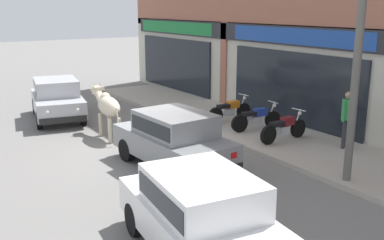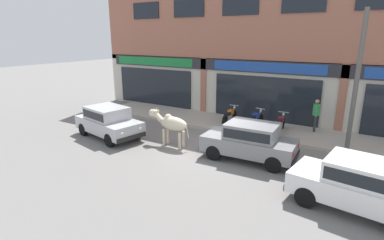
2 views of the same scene
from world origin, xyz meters
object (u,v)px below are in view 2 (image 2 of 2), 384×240
Objects in this scene: motorcycle_0 at (230,116)px; motorcycle_2 at (280,124)px; motorcycle_1 at (254,120)px; cow at (172,124)px; car_1 at (108,120)px; utility_pole at (356,83)px; pedestrian at (316,112)px; car_0 at (361,183)px; car_2 at (250,140)px.

motorcycle_0 and motorcycle_2 have the same top height.
cow is at bearing -118.63° from motorcycle_1.
motorcycle_1 is at bearing 61.37° from cow.
motorcycle_2 is at bearing 34.05° from car_1.
motorcycle_2 is at bearing 162.03° from utility_pole.
motorcycle_1 is (2.25, 4.12, -0.48)m from cow.
car_1 is at bearing -130.95° from motorcycle_0.
motorcycle_0 is at bearing -168.62° from pedestrian.
utility_pole is (6.64, 3.01, 1.90)m from cow.
motorcycle_2 is (6.82, 4.61, -0.29)m from car_1.
cow is 0.57× the size of car_0.
car_2 is at bearing -108.64° from pedestrian.
motorcycle_0 is 6.34m from utility_pole.
car_1 is (-3.23, -0.61, -0.19)m from cow.
utility_pole reaches higher than motorcycle_2.
cow reaches higher than car_2.
motorcycle_2 is 1.13× the size of pedestrian.
motorcycle_2 is at bearing 124.14° from car_0.
motorcycle_1 is at bearing 40.80° from car_1.
cow is at bearing -174.87° from car_2.
motorcycle_1 is (-5.07, 5.61, -0.29)m from car_0.
car_2 reaches higher than motorcycle_1.
cow is at bearing 10.73° from car_1.
pedestrian reaches higher than car_2.
motorcycle_1 is (1.38, 0.00, 0.00)m from motorcycle_0.
car_2 is (3.46, 0.31, -0.19)m from cow.
utility_pole reaches higher than motorcycle_1.
cow is at bearing -155.62° from utility_pole.
car_1 reaches higher than motorcycle_2.
cow is at bearing -135.45° from pedestrian.
motorcycle_2 is at bearing -146.49° from pedestrian.
motorcycle_0 is (0.87, 4.11, -0.48)m from cow.
cow is at bearing 168.43° from car_0.
cow is at bearing -101.91° from motorcycle_0.
motorcycle_2 is at bearing -5.03° from motorcycle_1.
pedestrian is at bearing 33.51° from motorcycle_2.
car_0 is at bearing -81.46° from utility_pole.
utility_pole is at bearing 24.38° from cow.
motorcycle_0 and motorcycle_1 have the same top height.
motorcycle_0 is 1.13× the size of pedestrian.
utility_pole reaches higher than cow.
motorcycle_0 is 1.00× the size of motorcycle_2.
cow is 1.19× the size of motorcycle_2.
motorcycle_0 is 1.00× the size of motorcycle_1.
car_1 is 9.96m from pedestrian.
motorcycle_0 is at bearing 138.98° from car_0.
motorcycle_0 is at bearing 169.18° from utility_pole.
car_1 is 2.11× the size of motorcycle_1.
car_0 is 2.07× the size of motorcycle_0.
car_2 reaches higher than motorcycle_0.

